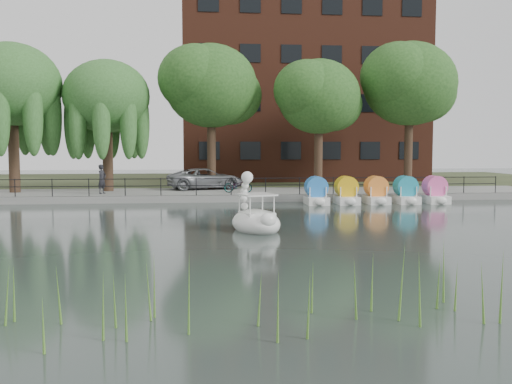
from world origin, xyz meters
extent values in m
plane|color=#43504B|center=(0.00, 0.00, 0.00)|extent=(120.00, 120.00, 0.00)
cube|color=gray|center=(0.00, 16.00, 0.20)|extent=(40.00, 6.00, 0.40)
cube|color=gray|center=(0.00, 13.05, 0.20)|extent=(40.00, 0.25, 0.40)
cube|color=#47512D|center=(0.00, 30.00, 0.18)|extent=(60.00, 22.00, 0.36)
cylinder|color=black|center=(0.00, 13.25, 1.35)|extent=(32.00, 0.04, 0.04)
cylinder|color=black|center=(0.00, 13.25, 0.95)|extent=(32.00, 0.04, 0.04)
cylinder|color=black|center=(0.00, 13.25, 0.90)|extent=(0.05, 0.05, 1.00)
cube|color=#4C1E16|center=(7.00, 30.00, 9.36)|extent=(20.00, 10.00, 18.00)
cylinder|color=#473323|center=(-13.00, 16.50, 2.50)|extent=(0.60, 0.60, 4.20)
ellipsoid|color=#47863D|center=(-13.00, 16.50, 6.91)|extent=(5.88, 5.88, 5.00)
cylinder|color=#473323|center=(-7.50, 17.00, 2.30)|extent=(0.60, 0.60, 3.80)
ellipsoid|color=#47863D|center=(-7.50, 17.00, 6.29)|extent=(5.32, 5.32, 4.52)
cylinder|color=#473323|center=(-1.00, 18.00, 2.65)|extent=(0.60, 0.60, 4.50)
ellipsoid|color=#42772D|center=(-1.00, 18.00, 7.10)|extent=(6.00, 6.00, 5.10)
cylinder|color=#473323|center=(6.00, 17.50, 2.42)|extent=(0.60, 0.60, 4.05)
ellipsoid|color=#42772D|center=(6.00, 17.50, 6.43)|extent=(5.40, 5.40, 4.59)
cylinder|color=#473323|center=(12.50, 18.50, 2.76)|extent=(0.60, 0.60, 4.72)
ellipsoid|color=#42772D|center=(12.50, 18.50, 7.44)|extent=(6.30, 6.30, 5.36)
imported|color=gray|center=(-1.40, 17.90, 1.19)|extent=(3.94, 6.13, 1.57)
imported|color=gray|center=(0.50, 14.80, 0.90)|extent=(0.97, 1.81, 1.00)
imported|color=black|center=(-7.53, 14.89, 1.39)|extent=(0.76, 0.86, 1.98)
ellipsoid|color=white|center=(0.28, 1.86, 0.29)|extent=(2.35, 2.99, 0.58)
cube|color=white|center=(0.31, 1.76, 0.58)|extent=(1.36, 1.43, 0.29)
cube|color=white|center=(0.29, 1.81, 1.38)|extent=(1.54, 1.61, 0.06)
ellipsoid|color=white|center=(0.61, 0.79, 0.53)|extent=(0.72, 0.63, 0.54)
sphere|color=white|center=(0.02, 2.69, 1.98)|extent=(0.46, 0.46, 0.46)
cone|color=black|center=(-0.07, 2.99, 1.96)|extent=(0.26, 0.30, 0.19)
cylinder|color=yellow|center=(-0.03, 2.86, 1.97)|extent=(0.27, 0.17, 0.25)
cube|color=white|center=(4.60, 11.32, 0.22)|extent=(1.15, 1.70, 0.44)
cylinder|color=#2B7AD0|center=(4.60, 11.42, 0.95)|extent=(0.90, 1.20, 0.90)
cube|color=white|center=(6.30, 11.32, 0.22)|extent=(1.15, 1.70, 0.44)
cylinder|color=gold|center=(6.30, 11.42, 0.95)|extent=(0.90, 1.20, 0.90)
cube|color=white|center=(8.00, 11.32, 0.22)|extent=(1.15, 1.70, 0.44)
cylinder|color=orange|center=(8.00, 11.42, 0.95)|extent=(0.90, 1.20, 0.90)
cube|color=white|center=(9.70, 11.32, 0.22)|extent=(1.15, 1.70, 0.44)
cylinder|color=teal|center=(9.70, 11.42, 0.95)|extent=(0.90, 1.20, 0.90)
cube|color=white|center=(11.40, 11.32, 0.22)|extent=(1.15, 1.70, 0.44)
cylinder|color=pink|center=(11.40, 11.42, 0.95)|extent=(0.90, 1.20, 0.90)
camera|label=1|loc=(-1.89, -19.42, 3.18)|focal=40.00mm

